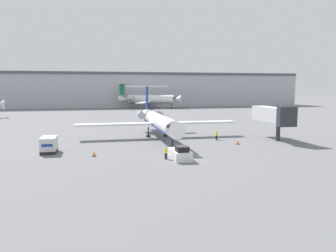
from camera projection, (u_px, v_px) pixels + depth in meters
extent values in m
plane|color=slate|center=(184.00, 159.00, 42.98)|extent=(600.00, 600.00, 0.00)
cube|color=#B2B2B7|center=(119.00, 91.00, 158.48)|extent=(180.00, 16.00, 15.23)
cube|color=#4C515B|center=(119.00, 74.00, 157.52)|extent=(180.00, 16.80, 1.20)
cylinder|color=white|center=(159.00, 121.00, 60.17)|extent=(2.57, 24.13, 2.56)
cone|color=white|center=(175.00, 130.00, 47.48)|extent=(2.56, 2.05, 2.56)
cube|color=black|center=(174.00, 126.00, 48.22)|extent=(2.17, 0.70, 0.44)
cone|color=white|center=(147.00, 115.00, 73.24)|extent=(2.30, 2.81, 2.30)
cube|color=navy|center=(159.00, 125.00, 60.27)|extent=(2.31, 21.72, 0.20)
cube|color=white|center=(199.00, 122.00, 63.15)|extent=(13.81, 2.39, 0.36)
cube|color=white|center=(113.00, 124.00, 59.66)|extent=(13.81, 2.39, 0.36)
cylinder|color=#ADADB7|center=(159.00, 115.00, 70.38)|extent=(1.50, 2.80, 1.50)
cylinder|color=#ADADB7|center=(141.00, 115.00, 69.55)|extent=(1.50, 2.80, 1.50)
cube|color=navy|center=(147.00, 98.00, 73.33)|extent=(0.24, 2.20, 5.09)
cube|color=white|center=(147.00, 86.00, 73.03)|extent=(9.16, 1.80, 0.20)
cylinder|color=black|center=(172.00, 143.00, 49.70)|extent=(0.24, 0.24, 1.93)
cylinder|color=black|center=(172.00, 148.00, 49.79)|extent=(0.80, 0.80, 0.40)
cylinder|color=black|center=(148.00, 132.00, 61.83)|extent=(0.24, 0.24, 1.93)
cylinder|color=black|center=(148.00, 136.00, 61.92)|extent=(0.80, 0.80, 0.40)
cylinder|color=black|center=(165.00, 132.00, 62.54)|extent=(0.24, 0.24, 1.93)
cylinder|color=black|center=(165.00, 135.00, 62.63)|extent=(0.80, 0.80, 0.40)
cube|color=silver|center=(180.00, 154.00, 43.04)|extent=(2.19, 4.80, 1.19)
cube|color=black|center=(182.00, 149.00, 41.91)|extent=(1.53, 1.73, 0.70)
cube|color=black|center=(176.00, 152.00, 45.30)|extent=(1.97, 0.30, 0.71)
cube|color=#232326|center=(49.00, 151.00, 47.17)|extent=(2.09, 3.61, 0.45)
cube|color=silver|center=(49.00, 143.00, 47.03)|extent=(2.09, 3.61, 1.83)
cube|color=navy|center=(47.00, 146.00, 45.26)|extent=(1.47, 0.04, 0.36)
cube|color=#232838|center=(166.00, 156.00, 42.97)|extent=(0.32, 0.20, 0.78)
cube|color=yellow|center=(166.00, 151.00, 42.89)|extent=(0.40, 0.24, 0.62)
sphere|color=tan|center=(166.00, 148.00, 42.84)|extent=(0.23, 0.23, 0.23)
cube|color=#232838|center=(216.00, 138.00, 58.54)|extent=(0.32, 0.20, 0.81)
cube|color=yellow|center=(217.00, 134.00, 58.46)|extent=(0.40, 0.24, 0.64)
sphere|color=tan|center=(217.00, 131.00, 58.41)|extent=(0.24, 0.24, 0.24)
cube|color=black|center=(94.00, 156.00, 44.71)|extent=(0.59, 0.59, 0.04)
cone|color=orange|center=(94.00, 154.00, 44.67)|extent=(0.42, 0.42, 0.68)
cube|color=black|center=(238.00, 144.00, 54.26)|extent=(0.68, 0.68, 0.04)
cone|color=orange|center=(238.00, 142.00, 54.22)|extent=(0.48, 0.48, 0.58)
cylinder|color=white|center=(151.00, 99.00, 146.36)|extent=(20.63, 10.92, 3.96)
cone|color=white|center=(177.00, 100.00, 144.69)|extent=(4.36, 4.83, 3.96)
cube|color=black|center=(174.00, 98.00, 144.79)|extent=(1.84, 3.40, 0.44)
cone|color=white|center=(124.00, 99.00, 148.12)|extent=(5.34, 4.87, 3.57)
cube|color=#19723F|center=(151.00, 102.00, 146.51)|extent=(18.56, 9.83, 0.20)
cube|color=white|center=(153.00, 100.00, 156.93)|extent=(8.97, 17.08, 0.36)
cube|color=white|center=(144.00, 102.00, 136.29)|extent=(8.97, 17.08, 0.36)
cylinder|color=#ADADB7|center=(134.00, 98.00, 150.35)|extent=(3.51, 2.93, 2.00)
cylinder|color=#ADADB7|center=(131.00, 98.00, 144.69)|extent=(3.51, 2.93, 2.00)
cube|color=#19723F|center=(122.00, 89.00, 147.71)|extent=(2.14, 1.00, 5.00)
cube|color=white|center=(122.00, 84.00, 147.42)|extent=(4.84, 9.06, 0.20)
cylinder|color=black|center=(171.00, 106.00, 145.41)|extent=(0.24, 0.24, 2.01)
cylinder|color=black|center=(171.00, 108.00, 145.50)|extent=(0.80, 0.80, 0.40)
cylinder|color=black|center=(146.00, 106.00, 144.41)|extent=(0.24, 0.24, 2.01)
cylinder|color=black|center=(146.00, 108.00, 144.51)|extent=(0.80, 0.80, 0.40)
cylinder|color=black|center=(149.00, 106.00, 149.48)|extent=(0.24, 0.24, 2.01)
cylinder|color=black|center=(149.00, 107.00, 149.57)|extent=(0.80, 0.80, 0.40)
cone|color=silver|center=(0.00, 105.00, 102.12)|extent=(3.29, 3.75, 3.22)
cylinder|color=#2D2D33|center=(278.00, 132.00, 57.39)|extent=(0.70, 0.70, 3.20)
cube|color=silver|center=(270.00, 114.00, 59.82)|extent=(2.60, 9.53, 2.60)
cube|color=#2D2D33|center=(287.00, 117.00, 54.62)|extent=(3.20, 1.20, 3.38)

